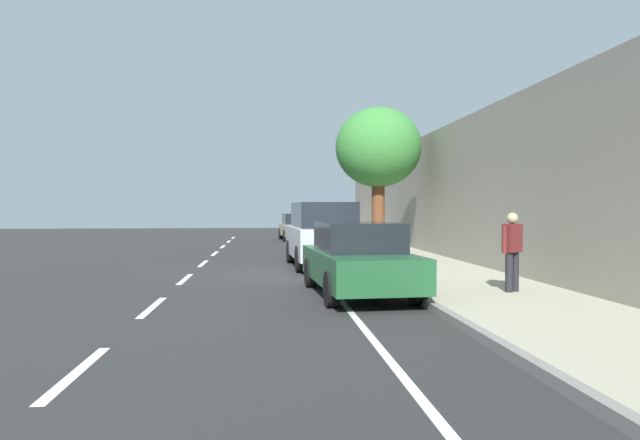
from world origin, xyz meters
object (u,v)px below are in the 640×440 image
(cyclist_with_backpack, at_px, (332,227))
(street_tree_mid_block, at_px, (378,149))
(parked_sedan_green_second, at_px, (358,259))
(parked_sedan_tan_far, at_px, (297,227))
(bicycle_at_curb, at_px, (325,242))
(pedestrian_on_phone, at_px, (512,247))
(parked_suv_silver_mid, at_px, (323,234))

(cyclist_with_backpack, bearing_deg, street_tree_mid_block, -61.37)
(cyclist_with_backpack, xyz_separation_m, street_tree_mid_block, (1.44, -2.63, 2.99))
(parked_sedan_green_second, distance_m, parked_sedan_tan_far, 20.83)
(parked_sedan_green_second, distance_m, street_tree_mid_block, 10.09)
(bicycle_at_curb, xyz_separation_m, pedestrian_on_phone, (2.41, -13.11, 0.64))
(parked_suv_silver_mid, bearing_deg, pedestrian_on_phone, -64.54)
(parked_sedan_green_second, xyz_separation_m, parked_suv_silver_mid, (-0.17, 5.87, 0.27))
(parked_sedan_tan_far, xyz_separation_m, pedestrian_on_phone, (3.16, -21.58, 0.28))
(parked_sedan_tan_far, distance_m, cyclist_with_backpack, 8.97)
(parked_sedan_green_second, distance_m, bicycle_at_curb, 12.38)
(parked_sedan_green_second, relative_size, parked_sedan_tan_far, 1.00)
(cyclist_with_backpack, relative_size, pedestrian_on_phone, 1.07)
(parked_suv_silver_mid, distance_m, parked_sedan_tan_far, 14.96)
(parked_suv_silver_mid, height_order, cyclist_with_backpack, parked_suv_silver_mid)
(parked_suv_silver_mid, distance_m, bicycle_at_curb, 6.57)
(parked_sedan_tan_far, xyz_separation_m, cyclist_with_backpack, (0.97, -8.91, 0.28))
(parked_sedan_green_second, distance_m, pedestrian_on_phone, 3.08)
(parked_sedan_green_second, height_order, parked_suv_silver_mid, parked_suv_silver_mid)
(parked_sedan_tan_far, bearing_deg, parked_suv_silver_mid, -89.98)
(cyclist_with_backpack, bearing_deg, parked_suv_silver_mid, -99.04)
(parked_sedan_green_second, xyz_separation_m, cyclist_with_backpack, (0.79, 11.92, 0.28))
(pedestrian_on_phone, bearing_deg, parked_sedan_tan_far, 98.32)
(street_tree_mid_block, bearing_deg, parked_sedan_green_second, -103.48)
(parked_sedan_tan_far, bearing_deg, street_tree_mid_block, -78.24)
(parked_sedan_tan_far, height_order, bicycle_at_curb, parked_sedan_tan_far)
(parked_suv_silver_mid, relative_size, street_tree_mid_block, 0.89)
(bicycle_at_curb, bearing_deg, pedestrian_on_phone, -79.57)
(parked_sedan_tan_far, relative_size, street_tree_mid_block, 0.83)
(bicycle_at_curb, bearing_deg, parked_suv_silver_mid, -96.48)
(street_tree_mid_block, relative_size, pedestrian_on_phone, 3.42)
(bicycle_at_curb, relative_size, street_tree_mid_block, 0.33)
(pedestrian_on_phone, bearing_deg, street_tree_mid_block, 94.29)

